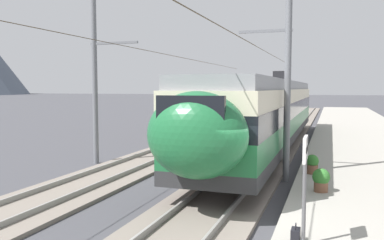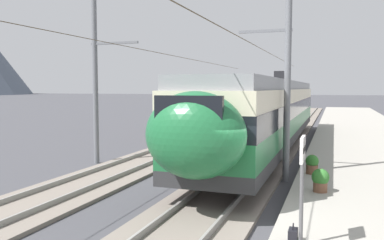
% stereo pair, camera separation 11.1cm
% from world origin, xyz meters
% --- Properties ---
extents(ground_plane, '(400.00, 400.00, 0.00)m').
position_xyz_m(ground_plane, '(0.00, 0.00, 0.00)').
color(ground_plane, '#424247').
extents(track_near, '(120.00, 3.00, 0.28)m').
position_xyz_m(track_near, '(0.00, 0.97, 0.07)').
color(track_near, slate).
rests_on(track_near, ground).
extents(track_far, '(120.00, 3.00, 0.28)m').
position_xyz_m(track_far, '(0.00, 5.91, 0.07)').
color(track_far, slate).
rests_on(track_far, ground).
extents(train_near_platform, '(26.24, 2.93, 4.27)m').
position_xyz_m(train_near_platform, '(11.86, 0.97, 2.22)').
color(train_near_platform, '#2D2D30').
rests_on(train_near_platform, track_near).
extents(train_far_track, '(29.95, 2.95, 4.27)m').
position_xyz_m(train_far_track, '(31.16, 5.91, 2.23)').
color(train_far_track, '#2D2D30').
rests_on(train_far_track, track_far).
extents(catenary_mast_mid, '(39.84, 1.98, 8.17)m').
position_xyz_m(catenary_mast_mid, '(4.93, -0.60, 4.20)').
color(catenary_mast_mid, slate).
rests_on(catenary_mast_mid, ground).
extents(catenary_mast_far_side, '(39.84, 2.34, 8.37)m').
position_xyz_m(catenary_mast_far_side, '(5.70, 7.82, 4.29)').
color(catenary_mast_far_side, slate).
rests_on(catenary_mast_far_side, ground).
extents(platform_sign, '(0.70, 0.08, 2.20)m').
position_xyz_m(platform_sign, '(-1.89, -1.77, 1.93)').
color(platform_sign, '#59595B').
rests_on(platform_sign, platform_slab).
extents(handbag_near_sign, '(0.32, 0.18, 0.40)m').
position_xyz_m(handbag_near_sign, '(-1.78, -1.61, 0.45)').
color(handbag_near_sign, black).
rests_on(handbag_near_sign, platform_slab).
extents(potted_plant_platform_edge, '(0.47, 0.47, 0.71)m').
position_xyz_m(potted_plant_platform_edge, '(5.18, -1.63, 0.69)').
color(potted_plant_platform_edge, brown).
rests_on(potted_plant_platform_edge, platform_slab).
extents(potted_plant_by_shelter, '(0.53, 0.53, 0.72)m').
position_xyz_m(potted_plant_by_shelter, '(2.57, -2.00, 0.71)').
color(potted_plant_by_shelter, brown).
rests_on(potted_plant_by_shelter, platform_slab).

